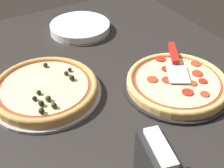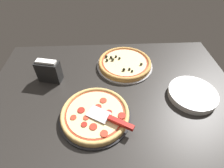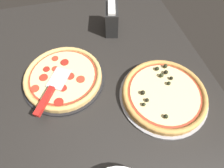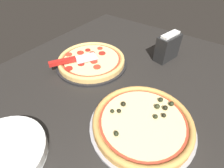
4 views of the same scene
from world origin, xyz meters
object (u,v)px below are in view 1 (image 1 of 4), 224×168
object	(u,v)px
plate_stack	(80,27)
pizza_front	(177,82)
pizza_back	(45,88)
serving_spatula	(174,58)
napkin_holder	(157,167)

from	to	relation	value
plate_stack	pizza_front	bearing A→B (deg)	-168.33
pizza_back	serving_spatula	xyz separation A→B (cm)	(-8.85, -44.61, 2.13)
plate_stack	napkin_holder	world-z (taller)	napkin_holder
pizza_back	plate_stack	bearing A→B (deg)	-39.51
plate_stack	napkin_holder	distance (cm)	80.73
pizza_front	serving_spatula	bearing A→B (deg)	-32.55
pizza_front	napkin_holder	distance (cm)	38.86
napkin_holder	serving_spatula	bearing A→B (deg)	-43.25
plate_stack	napkin_holder	size ratio (longest dim) A/B	1.81
napkin_holder	pizza_front	bearing A→B (deg)	-46.31
serving_spatula	napkin_holder	world-z (taller)	napkin_holder
plate_stack	pizza_back	bearing A→B (deg)	140.49
pizza_front	pizza_back	world-z (taller)	pizza_back
plate_stack	serving_spatula	bearing A→B (deg)	-158.57
serving_spatula	napkin_holder	size ratio (longest dim) A/B	1.55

